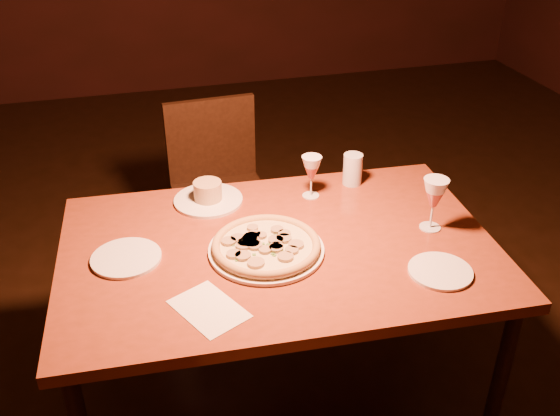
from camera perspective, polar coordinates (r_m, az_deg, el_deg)
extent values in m
plane|color=black|center=(2.65, 3.20, -14.56)|extent=(7.00, 7.00, 0.00)
cube|color=maroon|center=(2.03, -0.11, -3.84)|extent=(1.44, 0.98, 0.04)
cylinder|color=black|center=(2.55, -16.21, -7.41)|extent=(0.05, 0.05, 0.71)
cylinder|color=black|center=(2.20, 19.26, -15.42)|extent=(0.05, 0.05, 0.71)
cylinder|color=black|center=(2.71, 11.51, -4.14)|extent=(0.05, 0.05, 0.71)
cube|color=black|center=(2.87, -5.22, 0.74)|extent=(0.44, 0.44, 0.04)
cube|color=black|center=(2.94, -6.33, 6.24)|extent=(0.42, 0.05, 0.40)
cylinder|color=black|center=(2.83, -7.52, -5.55)|extent=(0.04, 0.04, 0.43)
cylinder|color=black|center=(3.11, -8.80, -2.02)|extent=(0.04, 0.04, 0.43)
cylinder|color=black|center=(2.89, -0.93, -4.35)|extent=(0.04, 0.04, 0.43)
cylinder|color=black|center=(3.17, -2.78, -0.99)|extent=(0.04, 0.04, 0.43)
cylinder|color=white|center=(1.98, -1.26, -3.86)|extent=(0.37, 0.37, 0.01)
cylinder|color=beige|center=(1.97, -1.27, -3.54)|extent=(0.33, 0.33, 0.01)
torus|color=tan|center=(1.97, -1.27, -3.38)|extent=(0.35, 0.35, 0.03)
cylinder|color=white|center=(2.27, -6.57, 0.72)|extent=(0.25, 0.25, 0.01)
cylinder|color=tan|center=(2.25, -6.63, 1.59)|extent=(0.10, 0.10, 0.07)
cylinder|color=silver|center=(2.36, 6.65, 3.54)|extent=(0.07, 0.07, 0.12)
cylinder|color=white|center=(2.01, -13.88, -4.45)|extent=(0.22, 0.22, 0.01)
cylinder|color=white|center=(1.95, 14.44, -5.62)|extent=(0.19, 0.19, 0.01)
cube|color=white|center=(1.77, -6.52, -9.15)|extent=(0.23, 0.26, 0.00)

